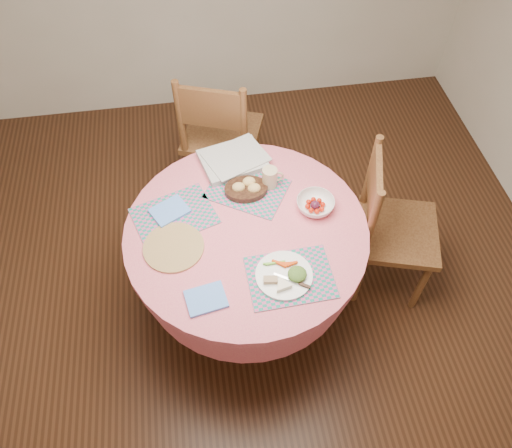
# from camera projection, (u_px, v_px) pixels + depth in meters

# --- Properties ---
(ground) EXTENTS (4.00, 4.00, 0.00)m
(ground) POSITION_uv_depth(u_px,v_px,m) (248.00, 301.00, 3.11)
(ground) COLOR #331C0F
(ground) RESTS_ON ground
(room_envelope) EXTENTS (4.01, 4.01, 2.71)m
(room_envelope) POSITION_uv_depth(u_px,v_px,m) (242.00, 64.00, 1.75)
(room_envelope) COLOR silver
(room_envelope) RESTS_ON ground
(dining_table) EXTENTS (1.24, 1.24, 0.75)m
(dining_table) POSITION_uv_depth(u_px,v_px,m) (247.00, 251.00, 2.67)
(dining_table) COLOR #EC6E7A
(dining_table) RESTS_ON ground
(chair_right) EXTENTS (0.56, 0.57, 1.00)m
(chair_right) POSITION_uv_depth(u_px,v_px,m) (389.00, 226.00, 2.81)
(chair_right) COLOR brown
(chair_right) RESTS_ON ground
(chair_back) EXTENTS (0.60, 0.59, 1.03)m
(chair_back) POSITION_uv_depth(u_px,v_px,m) (220.00, 134.00, 3.25)
(chair_back) COLOR brown
(chair_back) RESTS_ON ground
(placemat_front) EXTENTS (0.41, 0.31, 0.01)m
(placemat_front) POSITION_uv_depth(u_px,v_px,m) (290.00, 277.00, 2.34)
(placemat_front) COLOR #17836A
(placemat_front) RESTS_ON dining_table
(placemat_left) EXTENTS (0.47, 0.41, 0.01)m
(placemat_left) POSITION_uv_depth(u_px,v_px,m) (174.00, 216.00, 2.56)
(placemat_left) COLOR #17836A
(placemat_left) RESTS_ON dining_table
(placemat_back) EXTENTS (0.50, 0.47, 0.01)m
(placemat_back) POSITION_uv_depth(u_px,v_px,m) (247.00, 189.00, 2.67)
(placemat_back) COLOR #17836A
(placemat_back) RESTS_ON dining_table
(wicker_trivet) EXTENTS (0.30, 0.30, 0.01)m
(wicker_trivet) POSITION_uv_depth(u_px,v_px,m) (174.00, 247.00, 2.44)
(wicker_trivet) COLOR olive
(wicker_trivet) RESTS_ON dining_table
(napkin_near) EXTENTS (0.20, 0.17, 0.01)m
(napkin_near) POSITION_uv_depth(u_px,v_px,m) (206.00, 299.00, 2.26)
(napkin_near) COLOR #5D92F0
(napkin_near) RESTS_ON dining_table
(napkin_far) EXTENTS (0.22, 0.21, 0.01)m
(napkin_far) POSITION_uv_depth(u_px,v_px,m) (170.00, 211.00, 2.57)
(napkin_far) COLOR #5D92F0
(napkin_far) RESTS_ON placemat_left
(dinner_plate) EXTENTS (0.27, 0.27, 0.05)m
(dinner_plate) POSITION_uv_depth(u_px,v_px,m) (286.00, 275.00, 2.32)
(dinner_plate) COLOR white
(dinner_plate) RESTS_ON placemat_front
(bread_bowl) EXTENTS (0.23, 0.23, 0.08)m
(bread_bowl) POSITION_uv_depth(u_px,v_px,m) (246.00, 188.00, 2.64)
(bread_bowl) COLOR black
(bread_bowl) RESTS_ON placemat_back
(latte_mug) EXTENTS (0.12, 0.08, 0.12)m
(latte_mug) POSITION_uv_depth(u_px,v_px,m) (270.00, 178.00, 2.64)
(latte_mug) COLOR #CDB68D
(latte_mug) RESTS_ON placemat_back
(fruit_bowl) EXTENTS (0.26, 0.26, 0.06)m
(fruit_bowl) POSITION_uv_depth(u_px,v_px,m) (315.00, 205.00, 2.57)
(fruit_bowl) COLOR white
(fruit_bowl) RESTS_ON dining_table
(newspaper_stack) EXTENTS (0.41, 0.36, 0.04)m
(newspaper_stack) POSITION_uv_depth(u_px,v_px,m) (233.00, 159.00, 2.77)
(newspaper_stack) COLOR silver
(newspaper_stack) RESTS_ON dining_table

